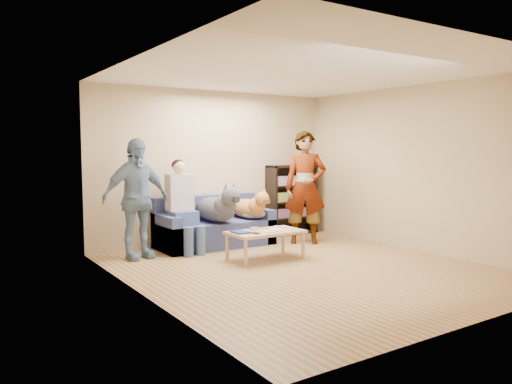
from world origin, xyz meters
TOP-DOWN VIEW (x-y plane):
  - ground at (0.00, 0.00)m, footprint 5.00×5.00m
  - ceiling at (0.00, 0.00)m, footprint 5.00×5.00m
  - wall_back at (0.00, 2.50)m, footprint 4.50×0.00m
  - wall_front at (0.00, -2.50)m, footprint 4.50×0.00m
  - wall_left at (-2.25, 0.00)m, footprint 0.00×5.00m
  - wall_right at (2.25, 0.00)m, footprint 0.00×5.00m
  - blanket at (0.44, 1.90)m, footprint 0.48×0.40m
  - person_standing_right at (1.16, 1.44)m, footprint 0.83×0.77m
  - person_standing_left at (-1.66, 1.87)m, footprint 1.09×0.59m
  - held_controller at (0.96, 1.24)m, footprint 0.08×0.14m
  - notebook_blue at (-0.52, 0.82)m, footprint 0.20×0.26m
  - papers at (-0.07, 0.67)m, footprint 0.26×0.20m
  - magazine at (-0.04, 0.69)m, footprint 0.22×0.17m
  - camera_silver at (-0.24, 0.89)m, footprint 0.11×0.06m
  - controller_a at (0.16, 0.87)m, footprint 0.04×0.13m
  - controller_b at (0.24, 0.79)m, footprint 0.09×0.06m
  - headphone_cup_a at (0.08, 0.75)m, footprint 0.07×0.07m
  - headphone_cup_b at (0.08, 0.83)m, footprint 0.07×0.07m
  - pen_orange at (-0.14, 0.61)m, footprint 0.13×0.06m
  - pen_black at (0.00, 0.95)m, footprint 0.13×0.08m
  - wallet at (-0.37, 0.65)m, footprint 0.07×0.12m
  - sofa at (-0.25, 2.10)m, footprint 1.90×0.85m
  - person_seated at (-0.87, 1.97)m, footprint 0.40×0.73m
  - dog_gray at (-0.30, 1.85)m, footprint 0.47×1.28m
  - dog_tan at (0.36, 1.93)m, footprint 0.38×1.15m
  - coffee_table at (-0.12, 0.77)m, footprint 1.10×0.60m
  - bookshelf at (1.55, 2.33)m, footprint 1.00×0.34m

SIDE VIEW (x-z plane):
  - ground at x=0.00m, z-range 0.00..0.00m
  - sofa at x=-0.25m, z-range -0.13..0.69m
  - coffee_table at x=-0.12m, z-range 0.16..0.58m
  - pen_orange at x=-0.14m, z-range 0.42..0.43m
  - pen_black at x=0.00m, z-range 0.42..0.43m
  - papers at x=-0.07m, z-range 0.42..0.43m
  - wallet at x=-0.37m, z-range 0.42..0.43m
  - headphone_cup_a at x=0.08m, z-range 0.42..0.44m
  - headphone_cup_b at x=0.08m, z-range 0.42..0.44m
  - notebook_blue at x=-0.52m, z-range 0.42..0.45m
  - controller_a at x=0.16m, z-range 0.42..0.45m
  - controller_b at x=0.24m, z-range 0.42..0.45m
  - magazine at x=-0.04m, z-range 0.43..0.45m
  - camera_silver at x=-0.24m, z-range 0.42..0.47m
  - blanket at x=0.44m, z-range 0.43..0.59m
  - dog_tan at x=0.36m, z-range 0.34..0.90m
  - dog_gray at x=-0.30m, z-range 0.33..1.01m
  - bookshelf at x=1.55m, z-range 0.03..1.33m
  - person_seated at x=-0.87m, z-range 0.04..1.51m
  - person_standing_left at x=-1.66m, z-range 0.00..1.77m
  - person_standing_right at x=1.16m, z-range 0.00..1.91m
  - held_controller at x=0.96m, z-range 1.11..1.15m
  - wall_back at x=0.00m, z-range -0.95..3.55m
  - wall_front at x=0.00m, z-range -0.95..3.55m
  - wall_left at x=-2.25m, z-range -1.20..3.80m
  - wall_right at x=2.25m, z-range -1.20..3.80m
  - ceiling at x=0.00m, z-range 2.60..2.60m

